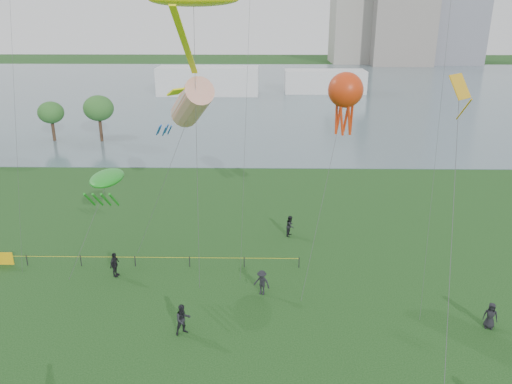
{
  "coord_description": "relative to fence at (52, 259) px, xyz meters",
  "views": [
    {
      "loc": [
        0.46,
        -16.58,
        17.73
      ],
      "look_at": [
        0.0,
        10.0,
        8.0
      ],
      "focal_mm": 35.0,
      "sensor_mm": 36.0,
      "label": 1
    }
  ],
  "objects": [
    {
      "name": "lake",
      "position": [
        15.08,
        84.2,
        -0.53
      ],
      "size": [
        400.0,
        120.0,
        0.08
      ],
      "primitive_type": "cube",
      "color": "slate",
      "rests_on": "ground_plane"
    },
    {
      "name": "building_mid",
      "position": [
        61.08,
        146.2,
        18.45
      ],
      "size": [
        20.0,
        20.0,
        38.0
      ],
      "primitive_type": "cube",
      "color": "gray",
      "rests_on": "ground_plane"
    },
    {
      "name": "building_low",
      "position": [
        47.08,
        152.2,
        13.45
      ],
      "size": [
        16.0,
        18.0,
        28.0
      ],
      "primitive_type": "cube",
      "color": "gray",
      "rests_on": "ground_plane"
    },
    {
      "name": "pavilion_left",
      "position": [
        3.08,
        79.2,
        2.45
      ],
      "size": [
        22.0,
        8.0,
        6.0
      ],
      "primitive_type": "cube",
      "color": "silver",
      "rests_on": "ground_plane"
    },
    {
      "name": "pavilion_right",
      "position": [
        29.08,
        82.2,
        1.95
      ],
      "size": [
        18.0,
        7.0,
        5.0
      ],
      "primitive_type": "cube",
      "color": "silver",
      "rests_on": "ground_plane"
    },
    {
      "name": "fence",
      "position": [
        0.0,
        0.0,
        0.0
      ],
      "size": [
        24.07,
        0.07,
        1.05
      ],
      "color": "black",
      "rests_on": "ground_plane"
    },
    {
      "name": "spectator_a",
      "position": [
        10.9,
        -8.0,
        0.4
      ],
      "size": [
        1.16,
        1.08,
        1.91
      ],
      "primitive_type": "imported",
      "rotation": [
        0.0,
        0.0,
        0.5
      ],
      "color": "black",
      "rests_on": "ground_plane"
    },
    {
      "name": "spectator_b",
      "position": [
        15.43,
        -3.65,
        0.32
      ],
      "size": [
        1.29,
        1.05,
        1.74
      ],
      "primitive_type": "imported",
      "rotation": [
        0.0,
        0.0,
        -0.43
      ],
      "color": "black",
      "rests_on": "ground_plane"
    },
    {
      "name": "spectator_c",
      "position": [
        5.07,
        -1.44,
        0.35
      ],
      "size": [
        0.69,
        1.14,
        1.81
      ],
      "primitive_type": "imported",
      "rotation": [
        0.0,
        0.0,
        1.32
      ],
      "color": "black",
      "rests_on": "ground_plane"
    },
    {
      "name": "spectator_d",
      "position": [
        28.91,
        -7.12,
        0.27
      ],
      "size": [
        0.94,
        0.76,
        1.65
      ],
      "primitive_type": "imported",
      "rotation": [
        0.0,
        0.0,
        -0.33
      ],
      "color": "black",
      "rests_on": "ground_plane"
    },
    {
      "name": "spectator_g",
      "position": [
        17.73,
        5.53,
        0.33
      ],
      "size": [
        0.93,
        1.04,
        1.76
      ],
      "primitive_type": "imported",
      "rotation": [
        0.0,
        0.0,
        1.2
      ],
      "color": "black",
      "rests_on": "ground_plane"
    },
    {
      "name": "kite_stingray",
      "position": [
        11.05,
        0.79,
        17.74
      ],
      "size": [
        5.73,
        10.27,
        18.8
      ],
      "rotation": [
        0.0,
        0.0,
        -0.09
      ],
      "color": "#3F3F42"
    },
    {
      "name": "kite_windsock",
      "position": [
        10.54,
        1.64,
        11.16
      ],
      "size": [
        6.75,
        5.29,
        13.73
      ],
      "rotation": [
        0.0,
        0.0,
        -0.08
      ],
      "color": "#3F3F42"
    },
    {
      "name": "kite_creature",
      "position": [
        4.65,
        0.12,
        6.2
      ],
      "size": [
        3.82,
        4.44,
        7.18
      ],
      "rotation": [
        0.0,
        0.0,
        0.04
      ],
      "color": "#3F3F42"
    },
    {
      "name": "kite_octopus",
      "position": [
        20.79,
        0.32,
        12.22
      ],
      "size": [
        3.98,
        5.95,
        14.0
      ],
      "rotation": [
        0.0,
        0.0,
        -0.21
      ],
      "color": "#3F3F42"
    },
    {
      "name": "kite_delta",
      "position": [
        25.37,
        -7.12,
        12.71
      ],
      "size": [
        4.42,
        13.87,
        14.65
      ],
      "rotation": [
        0.0,
        0.0,
        0.23
      ],
      "color": "#3F3F42"
    }
  ]
}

